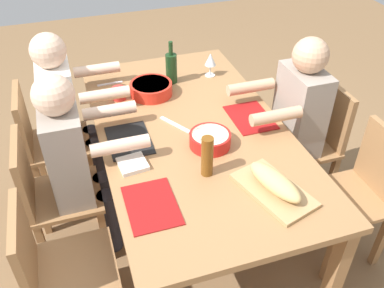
# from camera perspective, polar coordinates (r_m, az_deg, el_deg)

# --- Properties ---
(ground_plane) EXTENTS (8.00, 8.00, 0.00)m
(ground_plane) POSITION_cam_1_polar(r_m,az_deg,el_deg) (2.90, 0.00, -9.90)
(ground_plane) COLOR brown
(dining_table) EXTENTS (1.90, 1.05, 0.74)m
(dining_table) POSITION_cam_1_polar(r_m,az_deg,el_deg) (2.45, 0.00, 0.68)
(dining_table) COLOR #9E7044
(dining_table) RESTS_ON ground_plane
(chair_far_left) EXTENTS (0.40, 0.40, 0.85)m
(chair_far_left) POSITION_cam_1_polar(r_m,az_deg,el_deg) (2.14, -18.20, -15.66)
(chair_far_left) COLOR #9E7044
(chair_far_left) RESTS_ON ground_plane
(chair_near_center) EXTENTS (0.40, 0.40, 0.85)m
(chair_near_center) POSITION_cam_1_polar(r_m,az_deg,el_deg) (2.89, 16.22, 0.86)
(chair_near_center) COLOR #9E7044
(chair_near_center) RESTS_ON ground_plane
(diner_near_center) EXTENTS (0.41, 0.53, 1.20)m
(diner_near_center) POSITION_cam_1_polar(r_m,az_deg,el_deg) (2.68, 13.68, 3.84)
(diner_near_center) COLOR #2D2D38
(diner_near_center) RESTS_ON ground_plane
(chair_far_center) EXTENTS (0.40, 0.40, 0.85)m
(chair_far_center) POSITION_cam_1_polar(r_m,az_deg,el_deg) (2.50, -18.90, -6.32)
(chair_far_center) COLOR #9E7044
(chair_far_center) RESTS_ON ground_plane
(diner_far_center) EXTENTS (0.41, 0.53, 1.20)m
(diner_far_center) POSITION_cam_1_polar(r_m,az_deg,el_deg) (2.36, -15.55, -1.72)
(diner_far_center) COLOR #2D2D38
(diner_far_center) RESTS_ON ground_plane
(chair_near_left) EXTENTS (0.40, 0.40, 0.85)m
(chair_near_left) POSITION_cam_1_polar(r_m,az_deg,el_deg) (2.58, 22.16, -5.78)
(chair_near_left) COLOR #9E7044
(chair_near_left) RESTS_ON ground_plane
(chair_far_right) EXTENTS (0.40, 0.40, 0.85)m
(chair_far_right) POSITION_cam_1_polar(r_m,az_deg,el_deg) (2.92, -19.39, 0.54)
(chair_far_right) COLOR #9E7044
(chair_far_right) RESTS_ON ground_plane
(diner_far_right) EXTENTS (0.41, 0.53, 1.20)m
(diner_far_right) POSITION_cam_1_polar(r_m,az_deg,el_deg) (2.79, -16.58, 4.78)
(diner_far_right) COLOR #2D2D38
(diner_far_right) RESTS_ON ground_plane
(serving_bowl_pasta) EXTENTS (0.22, 0.22, 0.08)m
(serving_bowl_pasta) POSITION_cam_1_polar(r_m,az_deg,el_deg) (2.26, 2.48, 0.70)
(serving_bowl_pasta) COLOR red
(serving_bowl_pasta) RESTS_ON dining_table
(serving_bowl_salad) EXTENTS (0.27, 0.27, 0.08)m
(serving_bowl_salad) POSITION_cam_1_polar(r_m,az_deg,el_deg) (2.72, -5.60, 7.60)
(serving_bowl_salad) COLOR red
(serving_bowl_salad) RESTS_ON dining_table
(cutting_board) EXTENTS (0.45, 0.33, 0.02)m
(cutting_board) POSITION_cam_1_polar(r_m,az_deg,el_deg) (2.04, 11.06, -6.20)
(cutting_board) COLOR tan
(cutting_board) RESTS_ON dining_table
(bread_loaf) EXTENTS (0.34, 0.20, 0.09)m
(bread_loaf) POSITION_cam_1_polar(r_m,az_deg,el_deg) (2.00, 11.24, -5.06)
(bread_loaf) COLOR tan
(bread_loaf) RESTS_ON cutting_board
(wine_bottle) EXTENTS (0.08, 0.08, 0.29)m
(wine_bottle) POSITION_cam_1_polar(r_m,az_deg,el_deg) (2.83, -2.84, 10.38)
(wine_bottle) COLOR #193819
(wine_bottle) RESTS_ON dining_table
(beer_bottle) EXTENTS (0.06, 0.06, 0.22)m
(beer_bottle) POSITION_cam_1_polar(r_m,az_deg,el_deg) (2.03, 2.09, -1.70)
(beer_bottle) COLOR brown
(beer_bottle) RESTS_ON dining_table
(wine_glass) EXTENTS (0.08, 0.08, 0.17)m
(wine_glass) POSITION_cam_1_polar(r_m,az_deg,el_deg) (2.90, 2.52, 11.33)
(wine_glass) COLOR silver
(wine_glass) RESTS_ON dining_table
(placemat_far_left) EXTENTS (0.32, 0.23, 0.01)m
(placemat_far_left) POSITION_cam_1_polar(r_m,az_deg,el_deg) (1.95, -5.55, -8.31)
(placemat_far_left) COLOR maroon
(placemat_far_left) RESTS_ON dining_table
(placemat_near_center) EXTENTS (0.32, 0.23, 0.01)m
(placemat_near_center) POSITION_cam_1_polar(r_m,az_deg,el_deg) (2.52, 7.95, 3.62)
(placemat_near_center) COLOR maroon
(placemat_near_center) RESTS_ON dining_table
(placemat_far_center) EXTENTS (0.32, 0.23, 0.01)m
(placemat_far_center) POSITION_cam_1_polar(r_m,az_deg,el_deg) (2.34, -8.55, 0.53)
(placemat_far_center) COLOR black
(placemat_far_center) RESTS_ON dining_table
(cup_far_right) EXTENTS (0.08, 0.08, 0.08)m
(cup_far_right) POSITION_cam_1_polar(r_m,az_deg,el_deg) (2.70, -9.96, 6.82)
(cup_far_right) COLOR red
(cup_far_right) RESTS_ON dining_table
(fork_far_right) EXTENTS (0.02, 0.17, 0.01)m
(fork_far_right) POSITION_cam_1_polar(r_m,az_deg,el_deg) (2.90, -11.12, 8.07)
(fork_far_right) COLOR silver
(fork_far_right) RESTS_ON dining_table
(carving_knife) EXTENTS (0.21, 0.14, 0.01)m
(carving_knife) POSITION_cam_1_polar(r_m,az_deg,el_deg) (2.44, -2.31, 2.66)
(carving_knife) COLOR silver
(carving_knife) RESTS_ON dining_table
(napkin_stack) EXTENTS (0.15, 0.15, 0.02)m
(napkin_stack) POSITION_cam_1_polar(r_m,az_deg,el_deg) (2.16, -8.10, -2.73)
(napkin_stack) COLOR white
(napkin_stack) RESTS_ON dining_table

